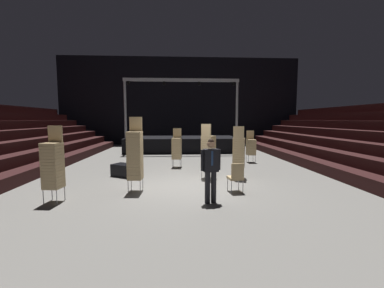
{
  "coord_description": "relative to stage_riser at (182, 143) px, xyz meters",
  "views": [
    {
      "loc": [
        -0.28,
        -8.52,
        2.3
      ],
      "look_at": [
        0.25,
        0.71,
        1.4
      ],
      "focal_mm": 23.41,
      "sensor_mm": 36.0,
      "label": 1
    }
  ],
  "objects": [
    {
      "name": "man_with_tie",
      "position": [
        0.62,
        -11.62,
        0.44
      ],
      "size": [
        0.57,
        0.3,
        1.79
      ],
      "rotation": [
        0.0,
        0.0,
        3.34
      ],
      "color": "black",
      "rests_on": "ground_plane"
    },
    {
      "name": "equipment_road_case",
      "position": [
        -2.48,
        -8.16,
        -0.33
      ],
      "size": [
        1.08,
        0.97,
        0.5
      ],
      "primitive_type": "cube",
      "rotation": [
        0.0,
        0.0,
        -0.53
      ],
      "color": "black",
      "rests_on": "ground_plane"
    },
    {
      "name": "loose_chair_near_man",
      "position": [
        1.56,
        -10.66,
        -0.04
      ],
      "size": [
        0.49,
        0.49,
        0.95
      ],
      "rotation": [
        0.0,
        0.0,
        0.13
      ],
      "color": "#B2B5BA",
      "rests_on": "ground_plane"
    },
    {
      "name": "chair_stack_mid_centre",
      "position": [
        2.1,
        -8.76,
        0.45
      ],
      "size": [
        0.56,
        0.56,
        2.05
      ],
      "rotation": [
        0.0,
        0.0,
        5.95
      ],
      "color": "#B2B5BA",
      "rests_on": "ground_plane"
    },
    {
      "name": "chair_stack_mid_right",
      "position": [
        -1.64,
        -10.39,
        0.62
      ],
      "size": [
        0.47,
        0.47,
        2.39
      ],
      "rotation": [
        0.0,
        0.0,
        3.07
      ],
      "color": "#B2B5BA",
      "rests_on": "ground_plane"
    },
    {
      "name": "arena_end_wall",
      "position": [
        -0.0,
        5.18,
        3.42
      ],
      "size": [
        22.0,
        0.3,
        8.0
      ],
      "primitive_type": "cube",
      "color": "black",
      "rests_on": "ground_plane"
    },
    {
      "name": "chair_stack_front_right",
      "position": [
        -0.33,
        -6.31,
        0.37
      ],
      "size": [
        0.5,
        0.5,
        1.88
      ],
      "rotation": [
        0.0,
        0.0,
        3.0
      ],
      "color": "#B2B5BA",
      "rests_on": "ground_plane"
    },
    {
      "name": "chair_stack_mid_left",
      "position": [
        0.92,
        -8.65,
        0.49
      ],
      "size": [
        0.61,
        0.61,
        2.14
      ],
      "rotation": [
        0.0,
        0.0,
        5.66
      ],
      "color": "#B2B5BA",
      "rests_on": "ground_plane"
    },
    {
      "name": "chair_stack_front_left",
      "position": [
        3.67,
        -5.14,
        0.28
      ],
      "size": [
        0.45,
        0.45,
        1.71
      ],
      "rotation": [
        0.0,
        0.0,
        3.17
      ],
      "color": "#B2B5BA",
      "rests_on": "ground_plane"
    },
    {
      "name": "ground_plane",
      "position": [
        -0.0,
        -9.82,
        -0.63
      ],
      "size": [
        22.0,
        30.0,
        0.1
      ],
      "primitive_type": "cube",
      "color": "slate"
    },
    {
      "name": "stage_riser",
      "position": [
        0.0,
        0.0,
        0.0
      ],
      "size": [
        7.95,
        3.57,
        5.01
      ],
      "color": "black",
      "rests_on": "ground_plane"
    },
    {
      "name": "chair_stack_rear_left",
      "position": [
        -3.73,
        -11.32,
        0.49
      ],
      "size": [
        0.49,
        0.49,
        2.14
      ],
      "rotation": [
        0.0,
        0.0,
        3.02
      ],
      "color": "#B2B5BA",
      "rests_on": "ground_plane"
    }
  ]
}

